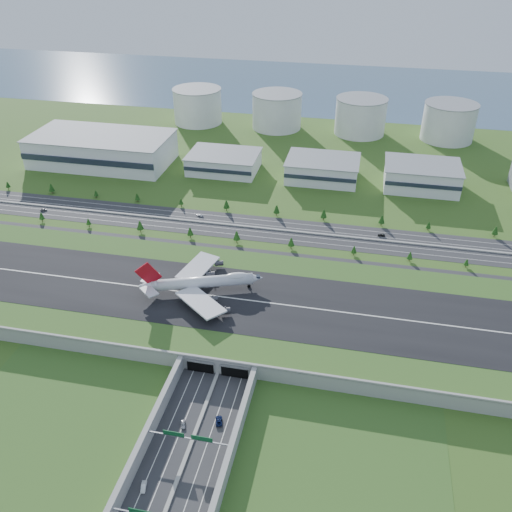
% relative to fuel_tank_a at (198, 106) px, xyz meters
% --- Properties ---
extents(ground, '(1200.00, 1200.00, 0.00)m').
position_rel_fuel_tank_a_xyz_m(ground, '(120.00, -310.00, -17.50)').
color(ground, '#2D541A').
rests_on(ground, ground).
extents(airfield_deck, '(520.00, 100.00, 9.20)m').
position_rel_fuel_tank_a_xyz_m(airfield_deck, '(120.00, -310.09, -13.38)').
color(airfield_deck, gray).
rests_on(airfield_deck, ground).
extents(underpass_road, '(38.80, 120.40, 8.00)m').
position_rel_fuel_tank_a_xyz_m(underpass_road, '(120.00, -409.42, -14.07)').
color(underpass_road, '#28282B').
rests_on(underpass_road, ground).
extents(sign_gantry_near, '(38.70, 0.70, 9.80)m').
position_rel_fuel_tank_a_xyz_m(sign_gantry_near, '(120.00, -405.04, -10.55)').
color(sign_gantry_near, gray).
rests_on(sign_gantry_near, ground).
extents(north_expressway, '(560.00, 36.00, 0.12)m').
position_rel_fuel_tank_a_xyz_m(north_expressway, '(120.00, -215.00, -17.44)').
color(north_expressway, '#28282B').
rests_on(north_expressway, ground).
extents(tree_row, '(504.75, 48.68, 8.50)m').
position_rel_fuel_tank_a_xyz_m(tree_row, '(131.03, -215.08, -12.70)').
color(tree_row, '#3D2819').
rests_on(tree_row, ground).
extents(hangar_west, '(120.00, 60.00, 25.00)m').
position_rel_fuel_tank_a_xyz_m(hangar_west, '(-50.00, -125.00, -5.00)').
color(hangar_west, silver).
rests_on(hangar_west, ground).
extents(hangar_mid_a, '(58.00, 42.00, 15.00)m').
position_rel_fuel_tank_a_xyz_m(hangar_mid_a, '(60.00, -120.00, -10.00)').
color(hangar_mid_a, silver).
rests_on(hangar_mid_a, ground).
extents(hangar_mid_b, '(58.00, 42.00, 17.00)m').
position_rel_fuel_tank_a_xyz_m(hangar_mid_b, '(145.00, -120.00, -9.00)').
color(hangar_mid_b, silver).
rests_on(hangar_mid_b, ground).
extents(hangar_mid_c, '(58.00, 42.00, 19.00)m').
position_rel_fuel_tank_a_xyz_m(hangar_mid_c, '(225.00, -120.00, -8.00)').
color(hangar_mid_c, silver).
rests_on(hangar_mid_c, ground).
extents(fuel_tank_a, '(50.00, 50.00, 35.00)m').
position_rel_fuel_tank_a_xyz_m(fuel_tank_a, '(0.00, 0.00, 0.00)').
color(fuel_tank_a, silver).
rests_on(fuel_tank_a, ground).
extents(fuel_tank_b, '(50.00, 50.00, 35.00)m').
position_rel_fuel_tank_a_xyz_m(fuel_tank_b, '(85.00, 0.00, 0.00)').
color(fuel_tank_b, silver).
rests_on(fuel_tank_b, ground).
extents(fuel_tank_c, '(50.00, 50.00, 35.00)m').
position_rel_fuel_tank_a_xyz_m(fuel_tank_c, '(170.00, 0.00, 0.00)').
color(fuel_tank_c, silver).
rests_on(fuel_tank_c, ground).
extents(fuel_tank_d, '(50.00, 50.00, 35.00)m').
position_rel_fuel_tank_a_xyz_m(fuel_tank_d, '(255.00, 0.00, 0.00)').
color(fuel_tank_d, silver).
rests_on(fuel_tank_d, ground).
extents(bay_water, '(1200.00, 260.00, 0.06)m').
position_rel_fuel_tank_a_xyz_m(bay_water, '(120.00, 170.00, -17.47)').
color(bay_water, '#3E5A76').
rests_on(bay_water, ground).
extents(boeing_747, '(67.71, 62.90, 21.80)m').
position_rel_fuel_tank_a_xyz_m(boeing_747, '(96.65, -306.63, -3.33)').
color(boeing_747, silver).
rests_on(boeing_747, airfield_deck).
extents(car_0, '(3.38, 5.24, 1.66)m').
position_rel_fuel_tank_a_xyz_m(car_0, '(113.74, -393.55, -16.55)').
color(car_0, '#B3B2B7').
rests_on(car_0, ground).
extents(car_1, '(2.92, 5.50, 1.72)m').
position_rel_fuel_tank_a_xyz_m(car_1, '(108.42, -425.59, -16.52)').
color(car_1, white).
rests_on(car_1, ground).
extents(car_2, '(4.48, 6.66, 1.69)m').
position_rel_fuel_tank_a_xyz_m(car_2, '(128.37, -388.48, -16.53)').
color(car_2, '#0C163E').
rests_on(car_2, ground).
extents(car_4, '(5.34, 3.48, 1.69)m').
position_rel_fuel_tank_a_xyz_m(car_4, '(-52.92, -221.92, -16.54)').
color(car_4, '#55555A').
rests_on(car_4, ground).
extents(car_5, '(5.07, 2.18, 1.63)m').
position_rel_fuel_tank_a_xyz_m(car_5, '(195.39, -208.74, -16.57)').
color(car_5, black).
rests_on(car_5, ground).
extents(car_7, '(5.47, 3.11, 1.49)m').
position_rel_fuel_tank_a_xyz_m(car_7, '(64.04, -206.07, -16.63)').
color(car_7, white).
rests_on(car_7, ground).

